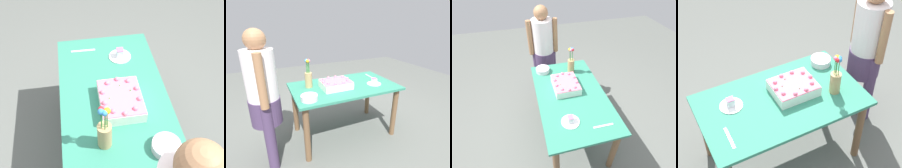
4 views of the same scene
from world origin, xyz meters
TOP-DOWN VIEW (x-y plane):
  - ground_plane at (0.00, 0.00)m, footprint 8.00×8.00m
  - dining_table at (0.00, 0.00)m, footprint 1.37×0.81m
  - sheet_cake at (0.13, 0.03)m, footprint 0.37×0.30m
  - serving_plate_with_slice at (-0.39, 0.12)m, footprint 0.19×0.19m
  - cake_knife at (-0.52, -0.18)m, footprint 0.02×0.21m
  - flower_vase at (0.44, -0.13)m, footprint 0.09×0.09m
  - fruit_bowl at (0.54, 0.25)m, footprint 0.18×0.18m

SIDE VIEW (x-z plane):
  - ground_plane at x=0.00m, z-range 0.00..0.00m
  - dining_table at x=0.00m, z-range 0.24..0.98m
  - cake_knife at x=-0.52m, z-range 0.73..0.74m
  - serving_plate_with_slice at x=-0.39m, z-range 0.72..0.80m
  - fruit_bowl at x=0.54m, z-range 0.73..0.79m
  - sheet_cake at x=0.13m, z-range 0.72..0.84m
  - flower_vase at x=0.44m, z-range 0.68..1.05m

